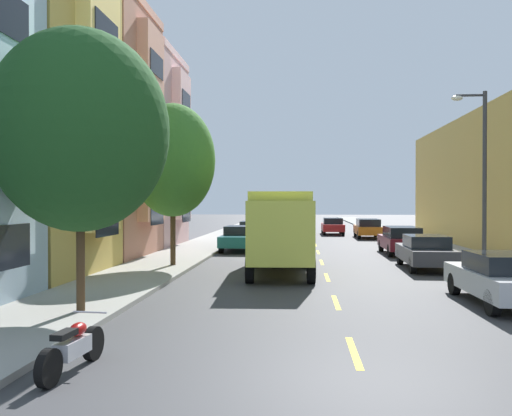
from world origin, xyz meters
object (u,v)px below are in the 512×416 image
object	(u,v)px
street_tree_nearest	(80,131)
parked_pickup_white	(272,219)
parked_sedan_silver	(502,278)
parked_motorcycle	(73,348)
parked_wagon_black	(259,225)
parked_sedan_teal	(239,238)
parked_wagon_burgundy	(401,239)
delivery_box_truck	(280,226)
moving_red_sedan	(333,226)
parked_sedan_charcoal	(425,251)
parked_wagon_orange	(368,228)
street_tree_second	(173,160)
parked_sedan_forest	(252,231)
street_lamp	(481,167)

from	to	relation	value
street_tree_nearest	parked_pickup_white	xyz separation A→B (m)	(2.14, 49.01, -3.75)
parked_sedan_silver	parked_motorcycle	bearing A→B (deg)	-144.52
parked_wagon_black	parked_motorcycle	size ratio (longest dim) A/B	2.30
parked_sedan_teal	parked_wagon_burgundy	world-z (taller)	parked_wagon_burgundy
delivery_box_truck	parked_wagon_black	bearing A→B (deg)	96.32
delivery_box_truck	moving_red_sedan	xyz separation A→B (m)	(3.61, 25.05, -1.10)
delivery_box_truck	moving_red_sedan	world-z (taller)	delivery_box_truck
parked_wagon_black	parked_motorcycle	xyz separation A→B (m)	(-0.29, -36.98, -0.39)
parked_sedan_charcoal	moving_red_sedan	size ratio (longest dim) A/B	1.01
parked_wagon_burgundy	parked_wagon_orange	bearing A→B (deg)	90.64
parked_sedan_silver	parked_sedan_charcoal	xyz separation A→B (m)	(-0.26, 7.79, 0.00)
parked_motorcycle	street_tree_nearest	bearing A→B (deg)	111.25
parked_wagon_orange	parked_motorcycle	bearing A→B (deg)	-104.96
street_tree_nearest	parked_motorcycle	world-z (taller)	street_tree_nearest
parked_sedan_teal	parked_pickup_white	world-z (taller)	parked_pickup_white
street_tree_second	delivery_box_truck	xyz separation A→B (m)	(4.59, -0.87, -2.75)
parked_sedan_silver	parked_sedan_forest	distance (m)	24.56
parked_wagon_black	parked_pickup_white	size ratio (longest dim) A/B	0.89
parked_pickup_white	parked_sedan_teal	bearing A→B (deg)	-90.41
parked_sedan_silver	street_lamp	bearing A→B (deg)	76.82
delivery_box_truck	parked_motorcycle	size ratio (longest dim) A/B	3.72
street_lamp	parked_wagon_burgundy	distance (m)	8.70
parked_sedan_charcoal	parked_sedan_forest	world-z (taller)	same
street_tree_nearest	street_tree_second	size ratio (longest dim) A/B	1.01
street_tree_second	parked_pickup_white	xyz separation A→B (m)	(2.14, 39.38, -3.76)
street_tree_nearest	parked_wagon_black	size ratio (longest dim) A/B	1.47
parked_sedan_teal	parked_sedan_forest	xyz separation A→B (m)	(0.06, 7.37, 0.00)
parked_wagon_orange	moving_red_sedan	distance (m)	5.06
parked_wagon_orange	parked_sedan_charcoal	xyz separation A→B (m)	(-0.01, -19.26, -0.05)
parked_sedan_silver	parked_sedan_forest	size ratio (longest dim) A/B	1.01
parked_pickup_white	parked_sedan_silver	bearing A→B (deg)	-79.39
parked_sedan_teal	street_tree_second	bearing A→B (deg)	-103.14
street_lamp	parked_pickup_white	world-z (taller)	street_lamp
parked_sedan_silver	parked_pickup_white	world-z (taller)	parked_pickup_white
parked_sedan_forest	parked_pickup_white	bearing A→B (deg)	89.61
street_tree_second	parked_wagon_burgundy	size ratio (longest dim) A/B	1.46
parked_sedan_silver	street_tree_second	bearing A→B (deg)	146.18
parked_sedan_teal	parked_sedan_forest	distance (m)	7.37
parked_wagon_burgundy	delivery_box_truck	bearing A→B (deg)	-128.89
parked_wagon_burgundy	parked_sedan_charcoal	bearing A→B (deg)	-91.43
parked_motorcycle	parked_wagon_black	bearing A→B (deg)	89.56
street_tree_nearest	delivery_box_truck	distance (m)	10.27
street_tree_nearest	delivery_box_truck	world-z (taller)	street_tree_nearest
street_lamp	moving_red_sedan	distance (m)	25.81
parked_sedan_silver	parked_sedan_forest	xyz separation A→B (m)	(-8.91, 22.88, 0.00)
street_tree_nearest	parked_motorcycle	distance (m)	6.17
parked_sedan_teal	moving_red_sedan	distance (m)	17.16
delivery_box_truck	parked_sedan_charcoal	world-z (taller)	delivery_box_truck
street_lamp	delivery_box_truck	distance (m)	8.10
parked_sedan_charcoal	moving_red_sedan	world-z (taller)	same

